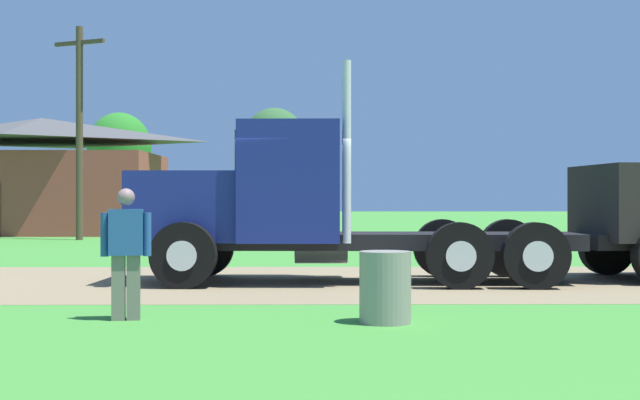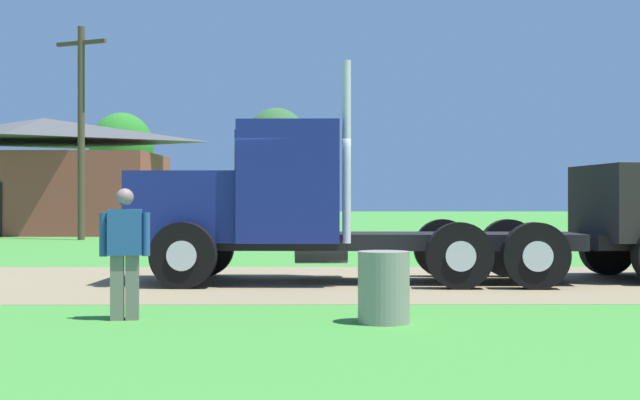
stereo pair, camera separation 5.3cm
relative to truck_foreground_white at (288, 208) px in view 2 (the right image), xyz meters
name	(u,v)px [view 2 (the right image)]	position (x,y,z in m)	size (l,w,h in m)	color
ground_plane	(296,282)	(0.14, 0.08, -1.33)	(200.00, 200.00, 0.00)	#3F8B33
dirt_track	(296,282)	(0.14, 0.08, -1.33)	(120.00, 6.86, 0.01)	#877656
truck_foreground_white	(288,208)	(0.00, 0.00, 0.00)	(8.07, 2.85, 3.82)	black
visitor_standing_near	(125,250)	(-1.87, -4.85, -0.47)	(0.60, 0.32, 1.61)	#264C8C
steel_barrel	(384,287)	(1.29, -5.16, -0.90)	(0.62, 0.62, 0.86)	gray
shed_building	(43,178)	(-11.41, 22.51, 1.12)	(10.63, 6.89, 5.09)	#984237
utility_pole_far	(81,127)	(-8.17, 16.64, 2.88)	(2.07, 1.01, 7.93)	#4D3D2B
tree_left	(122,148)	(-11.98, 40.59, 3.55)	(4.11, 4.11, 7.18)	#513823
tree_mid	(276,144)	(-1.52, 30.63, 3.16)	(3.44, 3.44, 6.42)	#513823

